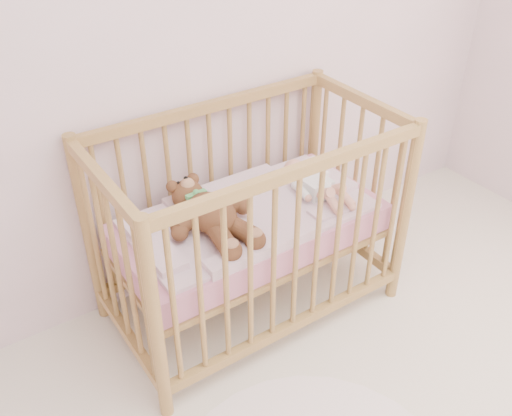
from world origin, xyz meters
TOP-DOWN VIEW (x-y plane):
  - wall_back at (0.00, 2.00)m, footprint 4.00×0.02m
  - crib at (0.06, 1.60)m, footprint 1.36×0.76m
  - mattress at (0.06, 1.60)m, footprint 1.22×0.62m
  - blanket at (0.06, 1.60)m, footprint 1.10×0.58m
  - baby at (0.41, 1.58)m, footprint 0.24×0.48m
  - teddy_bear at (-0.15, 1.58)m, footprint 0.45×0.61m

SIDE VIEW (x-z plane):
  - mattress at x=0.06m, z-range 0.42..0.55m
  - crib at x=0.06m, z-range 0.00..1.00m
  - blanket at x=0.06m, z-range 0.53..0.59m
  - baby at x=0.41m, z-range 0.58..0.69m
  - teddy_bear at x=-0.15m, z-range 0.56..0.73m
  - wall_back at x=0.00m, z-range 0.00..2.70m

